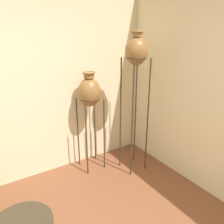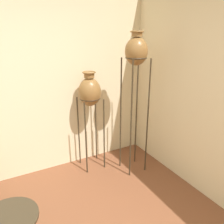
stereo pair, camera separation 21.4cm
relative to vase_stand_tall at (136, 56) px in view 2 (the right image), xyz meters
name	(u,v)px [view 2 (the right image)]	position (x,y,z in m)	size (l,w,h in m)	color
wall_back	(4,83)	(-1.55, 0.64, -0.32)	(8.05, 0.06, 2.70)	beige
vase_stand_tall	(136,56)	(0.00, 0.00, 0.00)	(0.29, 0.29, 1.97)	#382D1E
vase_stand_medium	(90,93)	(-0.51, 0.37, -0.51)	(0.32, 0.32, 1.46)	#382D1E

